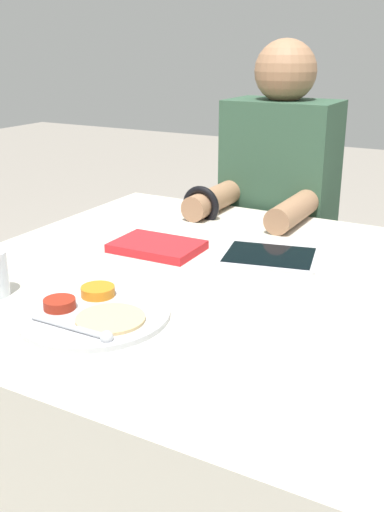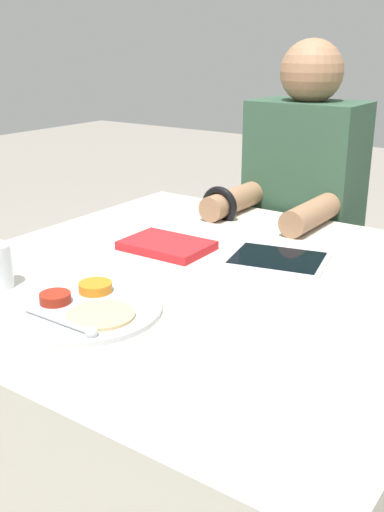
# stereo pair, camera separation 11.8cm
# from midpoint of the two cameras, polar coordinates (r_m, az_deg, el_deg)

# --- Properties ---
(dining_table) EXTENTS (1.04, 1.05, 0.71)m
(dining_table) POSITION_cam_midpoint_polar(r_m,az_deg,el_deg) (1.43, -1.69, -15.10)
(dining_table) COLOR beige
(dining_table) RESTS_ON ground_plane
(thali_tray) EXTENTS (0.27, 0.27, 0.03)m
(thali_tray) POSITION_cam_midpoint_polar(r_m,az_deg,el_deg) (1.09, -12.51, -5.35)
(thali_tray) COLOR #B7BABF
(thali_tray) RESTS_ON dining_table
(red_notebook) EXTENTS (0.20, 0.14, 0.02)m
(red_notebook) POSITION_cam_midpoint_polar(r_m,az_deg,el_deg) (1.40, -5.76, 0.81)
(red_notebook) COLOR silver
(red_notebook) RESTS_ON dining_table
(tablet_device) EXTENTS (0.25, 0.21, 0.01)m
(tablet_device) POSITION_cam_midpoint_polar(r_m,az_deg,el_deg) (1.35, 4.92, -0.08)
(tablet_device) COLOR #B7B7BC
(tablet_device) RESTS_ON dining_table
(person_diner) EXTENTS (0.34, 0.44, 1.18)m
(person_diner) POSITION_cam_midpoint_polar(r_m,az_deg,el_deg) (1.88, 6.20, 0.77)
(person_diner) COLOR black
(person_diner) RESTS_ON ground_plane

